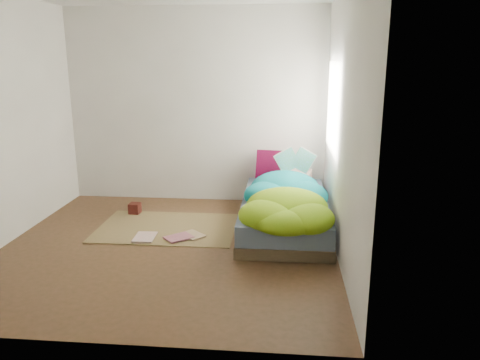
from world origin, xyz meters
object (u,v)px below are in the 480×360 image
at_px(pillow_magenta, 273,167).
at_px(open_book, 296,153).
at_px(floor_book_a, 135,237).
at_px(wooden_box, 135,208).
at_px(floor_book_b, 174,235).
at_px(bed, 284,213).

height_order(pillow_magenta, open_book, open_book).
bearing_deg(open_book, floor_book_a, -159.78).
height_order(wooden_box, floor_book_a, wooden_box).
bearing_deg(wooden_box, floor_book_b, -47.26).
distance_m(wooden_box, floor_book_a, 0.88).
relative_size(pillow_magenta, wooden_box, 3.22).
distance_m(floor_book_a, floor_book_b, 0.43).
bearing_deg(floor_book_b, open_book, 82.63).
bearing_deg(open_book, floor_book_b, -155.72).
xyz_separation_m(wooden_box, floor_book_b, (0.68, -0.74, -0.05)).
relative_size(bed, floor_book_a, 6.53).
bearing_deg(floor_book_a, floor_book_b, 11.86).
bearing_deg(floor_book_b, wooden_box, -178.33).
bearing_deg(bed, floor_book_b, -160.17).
height_order(wooden_box, floor_book_b, wooden_box).
bearing_deg(bed, open_book, 75.04).
distance_m(bed, floor_book_b, 1.31).
bearing_deg(floor_book_a, pillow_magenta, 38.84).
xyz_separation_m(open_book, wooden_box, (-2.03, -0.16, -0.73)).
relative_size(wooden_box, floor_book_b, 0.46).
bearing_deg(wooden_box, open_book, 4.60).
distance_m(pillow_magenta, open_book, 0.48).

